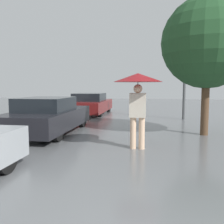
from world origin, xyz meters
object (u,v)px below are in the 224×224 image
street_lamp (185,62)px  tree (207,43)px  pedestrian (138,87)px  parked_car_farthest (90,104)px  parked_car_middle (48,116)px

street_lamp → tree: bearing=-87.1°
pedestrian → parked_car_farthest: 8.51m
pedestrian → tree: bearing=46.5°
parked_car_middle → parked_car_farthest: 6.04m
pedestrian → street_lamp: size_ratio=0.44×
parked_car_middle → parked_car_farthest: bearing=90.0°
parked_car_farthest → street_lamp: street_lamp is taller
parked_car_farthest → street_lamp: 5.82m
parked_car_farthest → tree: (5.33, -5.58, 2.46)m
parked_car_middle → tree: size_ratio=0.95×
parked_car_middle → street_lamp: street_lamp is taller
pedestrian → parked_car_farthest: size_ratio=0.45×
pedestrian → parked_car_middle: size_ratio=0.45×
parked_car_middle → street_lamp: size_ratio=0.97×
parked_car_middle → tree: 5.88m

